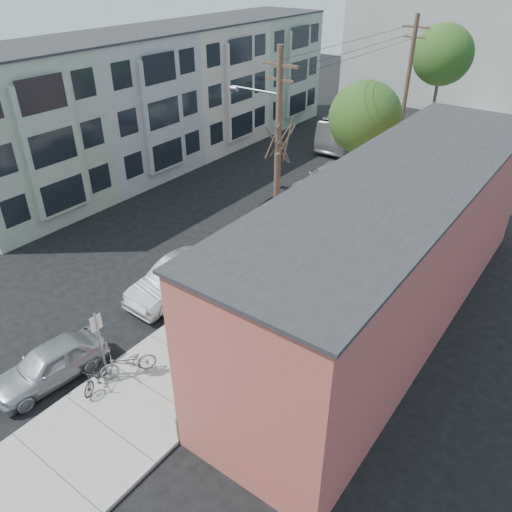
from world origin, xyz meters
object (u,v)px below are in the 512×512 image
Objects in this scene: parking_meter_far at (312,211)px; cyclist at (242,293)px; car_1 at (178,278)px; car_3 at (328,182)px; patron_green at (190,390)px; car_2 at (271,219)px; tree_bare at (276,210)px; patio_chair_b at (185,410)px; sign_post at (100,339)px; patron_grey at (265,312)px; car_4 at (366,160)px; utility_pole_near at (277,155)px; car_0 at (49,364)px; tree_leafy_mid at (365,118)px; parked_bike_a at (95,376)px; parked_bike_b at (128,363)px; parking_meter_near at (178,303)px; tree_leafy_far at (443,55)px; bus at (357,123)px; patio_chair_a at (247,351)px.

cyclist is (1.74, -8.65, 0.05)m from parking_meter_far.
car_1 is 13.67m from car_3.
patron_green is 0.34× the size of car_2.
tree_bare is 10.78m from patio_chair_b.
sign_post is 3.79m from patron_green.
patron_grey is at bearing -59.88° from tree_bare.
car_2 is 0.91× the size of car_3.
car_3 is at bearing -95.16° from car_4.
utility_pole_near reaches higher than car_0.
tree_leafy_mid is 3.78× the size of patron_green.
car_0 is at bearing -99.93° from tree_bare.
car_4 reaches higher than parked_bike_a.
tree_bare is 2.73× the size of parked_bike_b.
car_1 is 0.83× the size of car_3.
parked_bike_a reaches higher than patio_chair_b.
car_1 is (-1.45, 1.48, -0.14)m from parking_meter_near.
tree_leafy_far is at bearing 90.00° from tree_bare.
tree_leafy_far is (0.41, 20.65, 1.60)m from utility_pole_near.
patio_chair_b is at bearing -11.21° from parked_bike_a.
tree_bare is 21.62m from tree_leafy_far.
parking_meter_near is 0.76× the size of parked_bike_a.
patio_chair_b is (3.30, -18.93, -4.68)m from tree_leafy_mid.
bus reaches higher than patron_green.
patron_green is at bearing -80.16° from tree_leafy_mid.
utility_pole_near reaches higher than car_2.
car_1 is (-1.55, 5.40, -0.99)m from sign_post.
cyclist is at bearing 126.05° from patio_chair_a.
bus is at bearing 107.88° from car_3.
utility_pole_near is 2.55× the size of car_4.
patron_green is (3.22, -18.55, -4.16)m from tree_leafy_mid.
sign_post is 0.71× the size of car_4.
parked_bike_a is 0.16× the size of bus.
utility_pole_near is 7.24m from car_1.
cyclist is 5.57m from parked_bike_b.
patron_grey is at bearing -78.66° from tree_leafy_mid.
utility_pole_near is 20.18m from bus.
car_0 is (-2.00, -11.42, -2.22)m from tree_bare.
car_4 is at bearing 86.11° from car_2.
patio_chair_a is at bearing 117.64° from cyclist.
tree_leafy_mid is at bearing -66.34° from bus.
patron_grey reaches higher than parked_bike_b.
sign_post is at bearing -27.38° from patron_grey.
cyclist is at bearing -84.85° from tree_leafy_mid.
car_1 is (-5.22, 1.74, 0.25)m from patio_chair_a.
patron_green is 0.18× the size of bus.
parked_bike_a is (-0.28, -19.71, -4.63)m from tree_leafy_mid.
sign_post is 1.58× the size of cyclist.
utility_pole_near is at bearing 126.13° from patio_chair_b.
patron_grey is 1.64m from cyclist.
patron_grey is (2.74, -13.67, -4.17)m from tree_leafy_mid.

